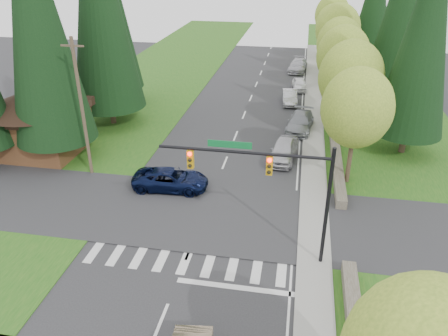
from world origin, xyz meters
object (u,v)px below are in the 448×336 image
(parked_car_b, at_px, (300,122))
(parked_car_d, at_px, (300,84))
(parked_car_a, at_px, (284,150))
(parked_car_c, at_px, (290,97))
(parked_car_e, at_px, (298,65))
(suv_navy, at_px, (171,180))

(parked_car_b, xyz_separation_m, parked_car_d, (-0.36, 12.74, -0.10))
(parked_car_d, bearing_deg, parked_car_a, -98.35)
(parked_car_c, height_order, parked_car_e, parked_car_e)
(parked_car_d, bearing_deg, parked_car_c, -106.39)
(parked_car_b, relative_size, parked_car_e, 0.98)
(suv_navy, height_order, parked_car_c, suv_navy)
(parked_car_d, xyz_separation_m, parked_car_e, (-0.45, 8.62, 0.12))
(parked_car_d, distance_m, parked_car_e, 8.63)
(parked_car_a, xyz_separation_m, parked_car_e, (0.31, 27.83, -0.03))
(suv_navy, bearing_deg, parked_car_b, -37.95)
(parked_car_e, bearing_deg, parked_car_b, -82.79)
(parked_car_c, bearing_deg, parked_car_d, 74.74)
(parked_car_a, distance_m, parked_car_c, 14.08)
(parked_car_b, height_order, parked_car_d, parked_car_b)
(parked_car_b, bearing_deg, parked_car_a, -93.21)
(parked_car_d, bearing_deg, suv_navy, -114.08)
(parked_car_c, relative_size, parked_car_d, 1.09)
(suv_navy, distance_m, parked_car_c, 21.46)
(parked_car_c, xyz_separation_m, parked_car_d, (0.93, 5.13, -0.04))
(parked_car_d, relative_size, parked_car_e, 0.72)
(suv_navy, distance_m, parked_car_d, 26.62)
(suv_navy, bearing_deg, parked_car_a, -54.39)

